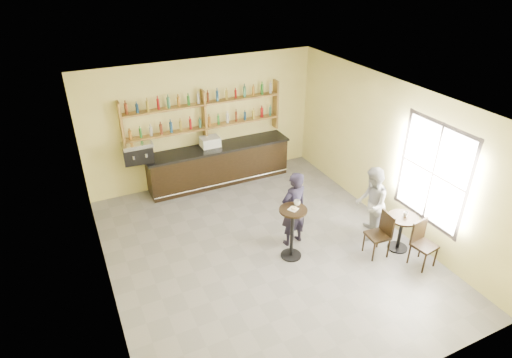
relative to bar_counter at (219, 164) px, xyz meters
name	(u,v)px	position (x,y,z in m)	size (l,w,h in m)	color
floor	(264,251)	(-0.25, -3.15, -0.51)	(7.00, 7.00, 0.00)	slate
ceiling	(266,102)	(-0.25, -3.15, 2.69)	(7.00, 7.00, 0.00)	white
wall_back	(203,122)	(-0.25, 0.35, 1.09)	(7.00, 7.00, 0.00)	#EBE085
wall_front	(391,310)	(-0.25, -6.65, 1.09)	(7.00, 7.00, 0.00)	#EBE085
wall_left	(99,223)	(-3.25, -3.15, 1.09)	(7.00, 7.00, 0.00)	#EBE085
wall_right	(390,154)	(2.75, -3.15, 1.09)	(7.00, 7.00, 0.00)	#EBE085
window_pane	(433,174)	(2.75, -4.35, 1.19)	(2.00, 2.00, 0.00)	white
window_frame	(433,174)	(2.74, -4.35, 1.19)	(0.04, 1.70, 2.10)	black
shelf_unit	(204,116)	(-0.25, 0.22, 1.30)	(4.00, 0.26, 1.40)	brown
liquor_bottles	(204,109)	(-0.25, 0.22, 1.47)	(3.68, 0.10, 1.00)	#8C5919
bar_counter	(219,164)	(0.00, 0.00, 0.00)	(3.76, 0.73, 1.02)	black
espresso_machine	(138,152)	(-2.00, 0.00, 0.75)	(0.68, 0.44, 0.48)	black
pastry_case	(210,143)	(-0.21, 0.00, 0.65)	(0.48, 0.39, 0.29)	silver
pedestal_table	(292,233)	(0.18, -3.52, 0.05)	(0.55, 0.55, 1.12)	black
napkin	(293,209)	(0.18, -3.52, 0.62)	(0.17, 0.17, 0.00)	white
donut	(294,208)	(0.19, -3.53, 0.64)	(0.13, 0.13, 0.05)	gold
cup_pedestal	(297,203)	(0.32, -3.42, 0.66)	(0.13, 0.13, 0.10)	white
man_main	(294,209)	(0.43, -3.13, 0.32)	(0.61, 0.40, 1.66)	black
cafe_table	(400,233)	(2.30, -4.25, -0.12)	(0.61, 0.61, 0.78)	black
cup_cafe	(406,214)	(2.35, -4.25, 0.32)	(0.10, 0.10, 0.09)	white
chair_west	(378,235)	(1.75, -4.20, -0.04)	(0.41, 0.41, 0.94)	black
chair_south	(425,245)	(2.35, -4.85, -0.04)	(0.41, 0.41, 0.95)	black
patron_second	(371,204)	(2.00, -3.62, 0.30)	(0.79, 0.61, 1.62)	#96979B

